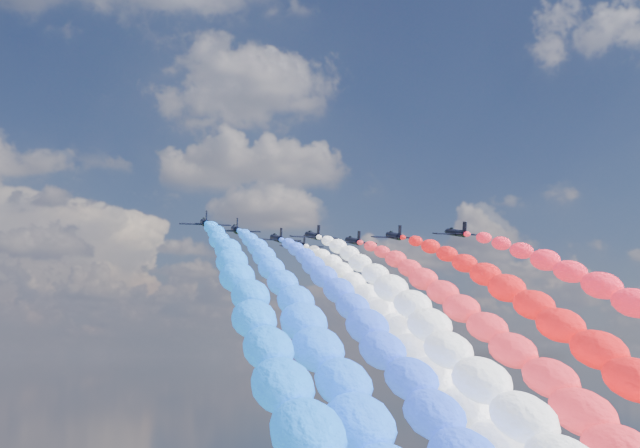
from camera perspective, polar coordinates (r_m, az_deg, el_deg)
name	(u,v)px	position (r m, az deg, el deg)	size (l,w,h in m)	color
jet_0	(205,223)	(153.26, -8.27, 0.09)	(9.77, 13.09, 2.89)	black
trail_0	(243,310)	(97.07, -5.53, -6.16)	(6.23, 104.55, 43.37)	blue
jet_1	(236,229)	(160.50, -6.08, -0.39)	(9.77, 13.09, 2.89)	black
trail_1	(288,313)	(104.73, -2.35, -6.44)	(6.23, 104.55, 43.37)	blue
jet_2	(277,238)	(171.89, -3.12, -1.03)	(9.77, 13.09, 2.89)	black
trail_2	(343,318)	(116.87, 1.67, -6.76)	(6.23, 104.55, 43.37)	blue
jet_3	(313,236)	(167.89, -0.51, -0.84)	(9.77, 13.09, 2.89)	black
trail_3	(399,317)	(113.58, 5.72, -6.63)	(6.23, 104.55, 43.37)	silver
jet_4	(301,245)	(181.61, -1.37, -1.50)	(9.77, 13.09, 2.89)	black
trail_4	(373,321)	(127.11, 3.82, -6.96)	(6.23, 104.55, 43.37)	white
jet_5	(353,241)	(175.78, 2.40, -1.22)	(9.77, 13.09, 2.89)	black
trail_5	(453,319)	(122.51, 9.51, -6.76)	(6.23, 104.55, 43.37)	red
jet_6	(394,236)	(168.97, 5.34, -0.86)	(9.77, 13.09, 2.89)	black
trail_6	(520,317)	(116.90, 14.18, -6.47)	(6.23, 104.55, 43.37)	red
jet_7	(456,233)	(166.31, 9.75, -0.62)	(9.77, 13.09, 2.89)	black
trail_7	(619,315)	(116.42, 20.68, -6.14)	(6.23, 104.55, 43.37)	#FA1D34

